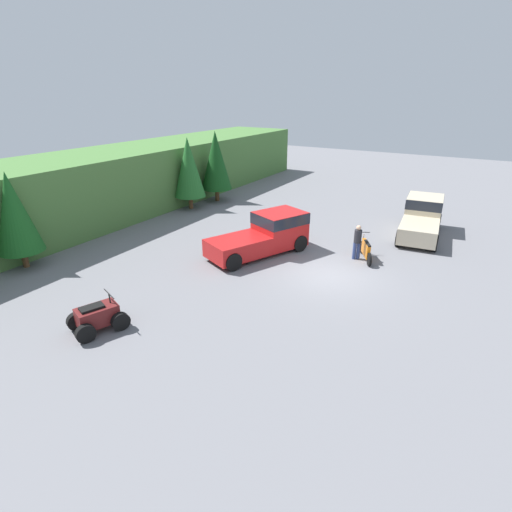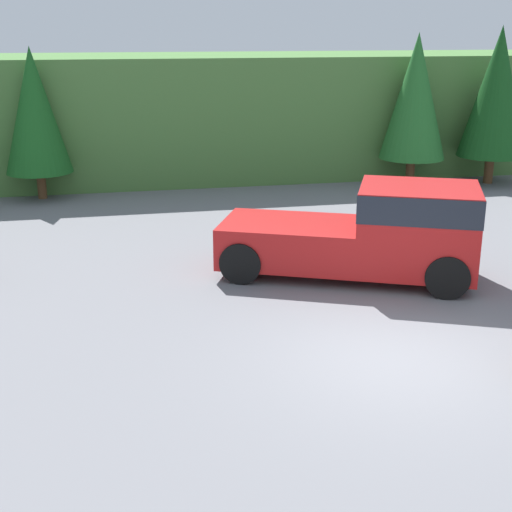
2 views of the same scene
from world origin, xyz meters
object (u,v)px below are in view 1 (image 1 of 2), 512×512
at_px(pickup_truck_second, 422,216).
at_px(quad_atv, 98,317).
at_px(dirt_bike, 366,250).
at_px(pickup_truck_red, 267,233).
at_px(rider_person, 357,241).

distance_m(pickup_truck_second, quad_atv, 18.11).
height_order(dirt_bike, quad_atv, quad_atv).
height_order(pickup_truck_red, pickup_truck_second, same).
distance_m(pickup_truck_second, rider_person, 5.99).
height_order(pickup_truck_second, dirt_bike, pickup_truck_second).
relative_size(pickup_truck_red, pickup_truck_second, 1.01).
xyz_separation_m(pickup_truck_second, dirt_bike, (-5.42, 1.64, -0.57)).
distance_m(pickup_truck_red, dirt_bike, 4.95).
height_order(quad_atv, rider_person, rider_person).
bearing_deg(quad_atv, pickup_truck_second, -5.08).
relative_size(pickup_truck_second, dirt_bike, 2.69).
bearing_deg(pickup_truck_red, pickup_truck_second, -17.83).
relative_size(dirt_bike, quad_atv, 0.96).
bearing_deg(dirt_bike, pickup_truck_second, -45.33).
xyz_separation_m(dirt_bike, quad_atv, (-10.92, 6.16, 0.02)).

